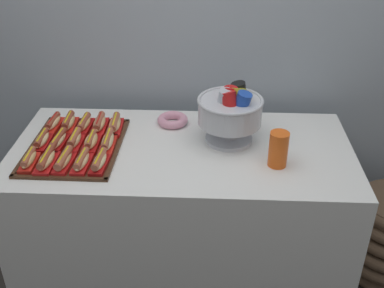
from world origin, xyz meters
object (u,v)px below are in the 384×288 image
Objects in this scene: hot_dog_3 at (82,161)px; hot_dog_1 at (46,160)px; hot_dog_10 at (53,123)px; punch_bowl at (231,110)px; serving_tray at (75,147)px; hot_dog_2 at (64,160)px; hot_dog_9 at (108,142)px; cup_stack at (278,149)px; hot_dog_11 at (68,123)px; hot_dog_0 at (29,160)px; hot_dog_5 at (42,140)px; hot_dog_14 at (115,125)px; hot_dog_7 at (75,140)px; hot_dog_8 at (91,142)px; hot_dog_12 at (84,124)px; hot_dog_6 at (58,141)px; buffet_table at (183,214)px; hot_dog_4 at (99,162)px; donut at (173,120)px; hot_dog_13 at (99,124)px.

hot_dog_1 is at bearing 179.51° from hot_dog_3.
hot_dog_10 is 0.86m from punch_bowl.
hot_dog_3 reaches higher than serving_tray.
hot_dog_1 is 0.15m from hot_dog_3.
hot_dog_2 is 0.36m from hot_dog_10.
hot_dog_9 is at bearing 65.06° from hot_dog_3.
hot_dog_11 is at bearing 164.60° from cup_stack.
hot_dog_5 is (0.00, 0.16, -0.00)m from hot_dog_0.
hot_dog_2 and hot_dog_14 have the same top height.
hot_dog_7 reaches higher than hot_dog_11.
hot_dog_5 is at bearing 179.51° from serving_tray.
hot_dog_8 is (0.23, 0.16, -0.00)m from hot_dog_0.
punch_bowl reaches higher than hot_dog_12.
hot_dog_6 is (-0.07, 0.00, 0.03)m from serving_tray.
hot_dog_7 is 0.94× the size of hot_dog_10.
buffet_table is 0.56m from hot_dog_4.
hot_dog_2 is 1.07× the size of hot_dog_5.
hot_dog_1 is at bearing -176.28° from cup_stack.
hot_dog_1 is at bearing -132.77° from hot_dog_8.
donut is at bearing 151.21° from punch_bowl.
hot_dog_5 is 0.22m from hot_dog_12.
hot_dog_5 is at bearing 150.70° from hot_dog_4.
punch_bowl reaches higher than hot_dog_9.
hot_dog_4 reaches higher than donut.
hot_dog_0 is 0.34m from hot_dog_9.
hot_dog_11 is at bearing 123.80° from hot_dog_4.
hot_dog_2 is 0.22m from hot_dog_5.
buffet_table is at bearing 1.90° from hot_dog_5.
hot_dog_7 is at bearing -132.77° from hot_dog_14.
hot_dog_1 is (-0.08, -0.16, 0.03)m from serving_tray.
hot_dog_10 is at bearing 123.80° from hot_dog_3.
serving_tray is at bearing 65.06° from hot_dog_1.
hot_dog_8 is 0.53× the size of punch_bowl.
buffet_table is at bearing -160.52° from punch_bowl.
hot_dog_13 is (0.08, 0.16, 0.03)m from serving_tray.
buffet_table is 0.46m from donut.
serving_tray is at bearing 174.64° from hot_dog_7.
hot_dog_13 reaches higher than hot_dog_3.
hot_dog_7 is 0.99× the size of hot_dog_8.
hot_dog_14 is at bearing -0.49° from hot_dog_11.
hot_dog_3 is at bearing -77.69° from hot_dog_12.
donut is (-0.28, 0.15, -0.14)m from punch_bowl.
hot_dog_5 is 0.97× the size of hot_dog_12.
cup_stack is (0.89, -0.27, 0.04)m from hot_dog_12.
hot_dog_11 is at bearing 65.06° from hot_dog_5.
hot_dog_0 is at bearing -162.83° from punch_bowl.
hot_dog_9 is (0.15, -0.00, 0.03)m from serving_tray.
hot_dog_8 is at bearing 113.95° from hot_dog_4.
hot_dog_4 is at bearing -48.22° from hot_dog_10.
hot_dog_8 is at bearing -0.49° from hot_dog_5.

